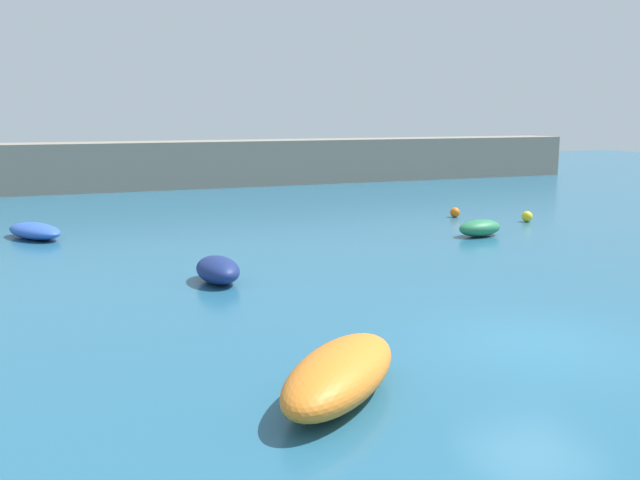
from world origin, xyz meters
TOP-DOWN VIEW (x-y plane):
  - ground_plane at (0.00, 0.00)m, footprint 120.00×120.00m
  - harbor_breakwater at (0.00, 33.81)m, footprint 56.25×3.38m
  - open_tender_yellow at (-9.15, 17.07)m, footprint 2.49×3.25m
  - dinghy_near_pier at (6.44, 11.18)m, footprint 2.06×1.35m
  - rowboat_white_midwater at (-4.82, -1.07)m, footprint 3.48×3.51m
  - fishing_dinghy_green at (-4.62, 7.61)m, footprint 1.13×2.05m
  - mooring_buoy_orange at (8.36, 15.84)m, footprint 0.44×0.44m
  - mooring_buoy_yellow at (10.45, 13.47)m, footprint 0.47×0.47m

SIDE VIEW (x-z plane):
  - ground_plane at x=0.00m, z-range -0.20..0.00m
  - mooring_buoy_orange at x=8.36m, z-range 0.00..0.44m
  - mooring_buoy_yellow at x=10.45m, z-range 0.00..0.47m
  - open_tender_yellow at x=-9.15m, z-range 0.00..0.58m
  - dinghy_near_pier at x=6.44m, z-range 0.00..0.64m
  - fishing_dinghy_green at x=-4.62m, z-range 0.00..0.72m
  - rowboat_white_midwater at x=-4.82m, z-range 0.00..0.85m
  - harbor_breakwater at x=0.00m, z-range 0.00..2.88m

